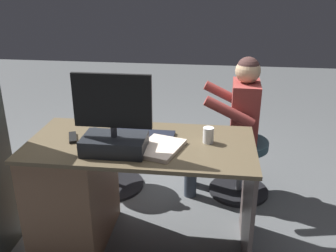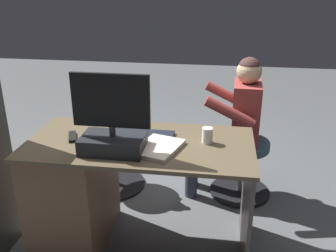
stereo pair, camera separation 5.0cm
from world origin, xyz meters
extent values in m
plane|color=#525557|center=(0.00, 0.00, 0.00)|extent=(10.00, 10.00, 0.00)
cube|color=brown|center=(0.00, 0.32, 0.73)|extent=(1.37, 0.67, 0.02)
cube|color=brown|center=(0.46, 0.32, 0.36)|extent=(0.44, 0.62, 0.71)
cube|color=#554946|center=(-0.67, 0.32, 0.36)|extent=(0.02, 0.60, 0.71)
cube|color=black|center=(0.12, 0.47, 0.78)|extent=(0.36, 0.23, 0.09)
cylinder|color=#333338|center=(0.12, 0.47, 0.86)|extent=(0.04, 0.04, 0.06)
cube|color=black|center=(0.12, 0.47, 1.04)|extent=(0.44, 0.02, 0.30)
cube|color=black|center=(0.12, 0.45, 1.04)|extent=(0.40, 0.00, 0.27)
cube|color=black|center=(0.02, 0.23, 0.75)|extent=(0.42, 0.14, 0.02)
ellipsoid|color=#252C2F|center=(0.32, 0.23, 0.76)|extent=(0.06, 0.10, 0.04)
cylinder|color=white|center=(-0.40, 0.28, 0.79)|extent=(0.06, 0.06, 0.10)
cube|color=black|center=(0.43, 0.33, 0.75)|extent=(0.10, 0.16, 0.02)
cube|color=beige|center=(-0.13, 0.41, 0.75)|extent=(0.30, 0.35, 0.02)
cylinder|color=black|center=(0.40, -0.35, 0.01)|extent=(0.55, 0.55, 0.03)
cylinder|color=gray|center=(0.40, -0.35, 0.22)|extent=(0.04, 0.04, 0.38)
cylinder|color=#423D4A|center=(0.40, -0.35, 0.44)|extent=(0.42, 0.42, 0.06)
ellipsoid|color=#CFBB8E|center=(0.40, -0.35, 0.55)|extent=(0.16, 0.14, 0.17)
sphere|color=#CFBB8E|center=(0.40, -0.35, 0.69)|extent=(0.13, 0.13, 0.13)
sphere|color=beige|center=(0.40, -0.41, 0.68)|extent=(0.05, 0.05, 0.05)
sphere|color=#CFBB8E|center=(0.36, -0.35, 0.74)|extent=(0.05, 0.05, 0.05)
sphere|color=#CFBB8E|center=(0.45, -0.35, 0.74)|extent=(0.05, 0.05, 0.05)
cylinder|color=#CFBB8E|center=(0.32, -0.38, 0.58)|extent=(0.05, 0.13, 0.09)
cylinder|color=#CFBB8E|center=(0.49, -0.38, 0.58)|extent=(0.05, 0.13, 0.09)
cylinder|color=#CFBB8E|center=(0.36, -0.44, 0.49)|extent=(0.05, 0.10, 0.05)
cylinder|color=#CFBB8E|center=(0.45, -0.44, 0.49)|extent=(0.05, 0.10, 0.05)
cylinder|color=black|center=(-0.67, -0.39, 0.01)|extent=(0.48, 0.48, 0.03)
cylinder|color=gray|center=(-0.67, -0.39, 0.22)|extent=(0.04, 0.04, 0.38)
cylinder|color=#3C5B67|center=(-0.67, -0.39, 0.44)|extent=(0.41, 0.41, 0.06)
cube|color=#933834|center=(-0.67, -0.39, 0.70)|extent=(0.21, 0.33, 0.47)
sphere|color=#D1AC83|center=(-0.67, -0.39, 1.02)|extent=(0.18, 0.18, 0.18)
sphere|color=#432B28|center=(-0.67, -0.39, 1.04)|extent=(0.17, 0.17, 0.17)
cylinder|color=#933834|center=(-0.54, -0.19, 0.77)|extent=(0.38, 0.09, 0.23)
cylinder|color=#933834|center=(-0.53, -0.58, 0.77)|extent=(0.38, 0.09, 0.23)
cylinder|color=#353E4B|center=(-0.47, -0.29, 0.49)|extent=(0.40, 0.12, 0.11)
cylinder|color=#353E4B|center=(-0.27, -0.29, 0.23)|extent=(0.10, 0.10, 0.47)
cylinder|color=#353E4B|center=(-0.46, -0.47, 0.49)|extent=(0.40, 0.12, 0.11)
cylinder|color=#353E4B|center=(-0.27, -0.46, 0.23)|extent=(0.10, 0.10, 0.47)
camera|label=1|loc=(-0.42, 2.36, 1.69)|focal=40.29mm
camera|label=2|loc=(-0.47, 2.35, 1.69)|focal=40.29mm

